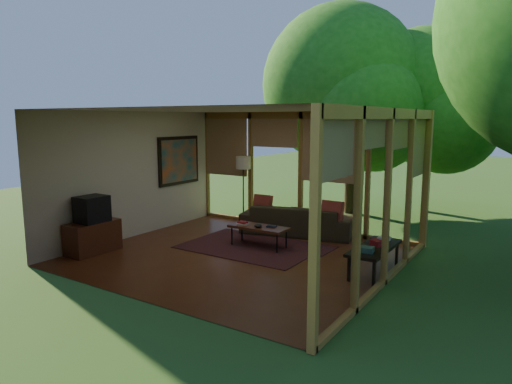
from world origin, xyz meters
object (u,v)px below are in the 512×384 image
Objects in this scene: floor_lamp at (243,167)px; television at (92,209)px; sofa at (292,220)px; media_cabinet at (93,237)px; coffee_table at (259,228)px; side_console at (372,249)px.

television is at bearing -106.18° from floor_lamp.
media_cabinet is at bearing 37.71° from sofa.
coffee_table is at bearing 39.84° from television.
side_console is (2.40, -0.27, 0.02)m from coffee_table.
media_cabinet is at bearing 180.00° from television.
coffee_table is 2.42m from side_console.
television is 5.18m from side_console.
media_cabinet is at bearing -159.98° from side_console.
television is at bearing -159.90° from side_console.
television is 0.39× the size of side_console.
sofa is 4.21m from television.
media_cabinet reaches higher than side_console.
side_console is (4.87, 1.77, 0.11)m from media_cabinet.
media_cabinet is 3.88m from floor_lamp.
television is 0.46× the size of coffee_table.
floor_lamp is (1.05, 3.57, 1.11)m from media_cabinet.
floor_lamp is at bearing -23.96° from sofa.
media_cabinet is 0.61× the size of floor_lamp.
floor_lamp reaches higher than media_cabinet.
coffee_table is at bearing 39.61° from media_cabinet.
sofa is 1.35× the size of floor_lamp.
sofa is 4.06× the size of television.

